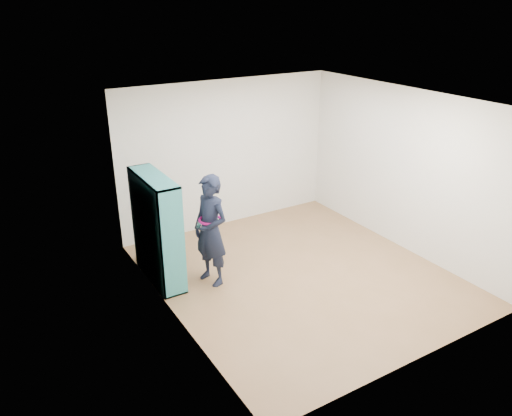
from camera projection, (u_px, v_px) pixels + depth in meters
floor at (300, 275)px, 7.49m from camera, size 4.50×4.50×0.00m
ceiling at (306, 101)px, 6.48m from camera, size 4.50×4.50×0.00m
wall_left at (169, 225)px, 6.03m from camera, size 0.02×4.50×2.60m
wall_right at (405, 170)px, 7.94m from camera, size 0.02×4.50×2.60m
wall_back at (227, 154)px, 8.76m from camera, size 4.00×0.02×2.60m
wall_front at (430, 261)px, 5.21m from camera, size 4.00×0.02×2.60m
bookshelf at (155, 230)px, 7.09m from camera, size 0.35×1.19×1.59m
person at (211, 231)px, 7.01m from camera, size 0.54×0.68×1.63m
smartphone at (199, 225)px, 6.92m from camera, size 0.06×0.08×0.12m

